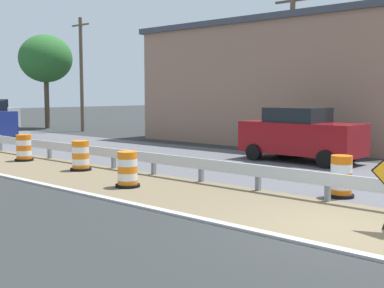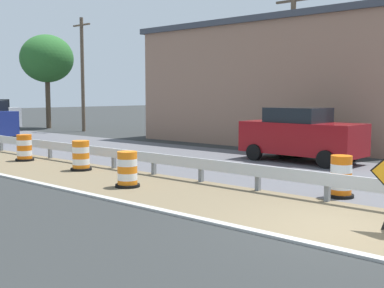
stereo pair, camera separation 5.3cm
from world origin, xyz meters
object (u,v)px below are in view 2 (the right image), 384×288
Objects in this scene: traffic_barrel_mid at (81,157)px; traffic_barrel_far at (24,149)px; utility_pole_mid at (83,73)px; traffic_barrel_nearest at (341,178)px; utility_pole_near at (292,67)px; traffic_barrel_close at (127,171)px; car_distant_a at (301,135)px.

traffic_barrel_mid is 0.99× the size of traffic_barrel_far.
traffic_barrel_mid is 0.13× the size of utility_pole_mid.
traffic_barrel_nearest reaches higher than traffic_barrel_mid.
utility_pole_mid reaches higher than utility_pole_near.
traffic_barrel_close is at bearing 117.66° from traffic_barrel_nearest.
traffic_barrel_close is 0.14× the size of utility_pole_near.
traffic_barrel_nearest is at bearing -62.34° from traffic_barrel_close.
traffic_barrel_nearest is 0.23× the size of car_distant_a.
utility_pole_mid reaches higher than traffic_barrel_far.
traffic_barrel_far is at bearing 98.10° from traffic_barrel_nearest.
traffic_barrel_far is (-1.73, 12.18, -0.02)m from traffic_barrel_nearest.
traffic_barrel_far is 0.22× the size of car_distant_a.
traffic_barrel_close is at bearing -95.77° from car_distant_a.
traffic_barrel_mid is at bearing -89.60° from traffic_barrel_far.
car_distant_a reaches higher than traffic_barrel_mid.
traffic_barrel_close is at bearing -97.34° from traffic_barrel_far.
traffic_barrel_nearest is 12.30m from traffic_barrel_far.
utility_pole_near is (11.19, 1.37, 3.36)m from traffic_barrel_close.
utility_pole_mid is at bearing 170.53° from car_distant_a.
utility_pole_near is (10.24, -2.11, 3.35)m from traffic_barrel_mid.
traffic_barrel_far is at bearing 90.40° from traffic_barrel_mid.
traffic_barrel_nearest is 8.71m from traffic_barrel_mid.
traffic_barrel_close is 11.76m from utility_pole_near.
utility_pole_near is at bearing 7.00° from traffic_barrel_close.
utility_pole_near is (3.34, 2.39, 2.77)m from car_distant_a.
utility_pole_mid reaches higher than traffic_barrel_nearest.
utility_pole_near reaches higher than traffic_barrel_nearest.
utility_pole_near is 0.94× the size of utility_pole_mid.
traffic_barrel_nearest is at bearing -111.17° from utility_pole_mid.
car_distant_a is at bearing -144.42° from utility_pole_near.
car_distant_a reaches higher than traffic_barrel_close.
utility_pole_mid reaches higher than traffic_barrel_close.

